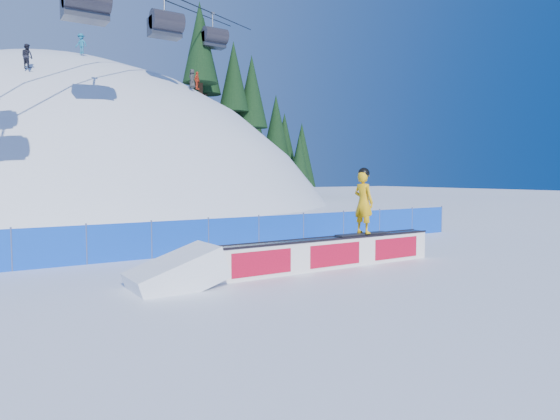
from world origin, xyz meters
TOP-DOWN VIEW (x-y plane):
  - ground at (0.00, 0.00)m, footprint 160.00×160.00m
  - snow_hill at (0.00, 42.00)m, footprint 64.00×64.00m
  - treeline at (21.82, 41.26)m, footprint 16.57×9.86m
  - safety_fence at (0.00, 4.50)m, footprint 22.05×0.05m
  - rail_box at (0.84, 0.08)m, footprint 7.54×0.59m
  - snow_ramp at (-3.87, 0.04)m, footprint 2.27×1.43m
  - snowboarder at (2.11, 0.10)m, footprint 1.94×0.74m
  - distant_skiers at (3.28, 30.90)m, footprint 15.90×7.60m

SIDE VIEW (x-z plane):
  - snow_hill at x=0.00m, z-range -50.00..14.00m
  - ground at x=0.00m, z-range 0.00..0.00m
  - snow_ramp at x=-3.87m, z-range -0.71..0.71m
  - rail_box at x=0.84m, z-range -0.01..0.90m
  - safety_fence at x=0.00m, z-range -0.05..1.25m
  - snowboarder at x=2.11m, z-range 0.89..2.91m
  - treeline at x=21.82m, z-range 0.78..20.31m
  - distant_skiers at x=3.28m, z-range 9.63..14.21m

